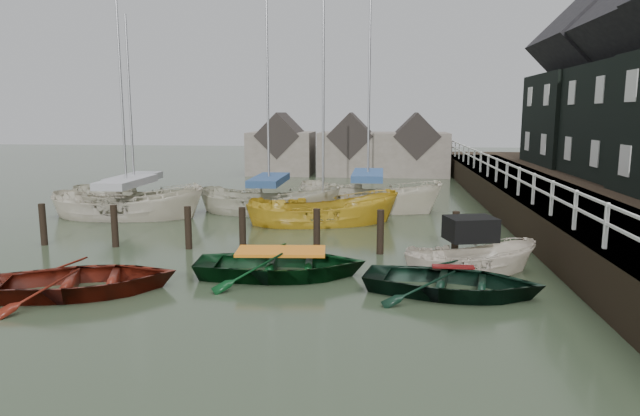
# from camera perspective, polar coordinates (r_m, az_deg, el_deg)

# --- Properties ---
(ground) EXTENTS (120.00, 120.00, 0.00)m
(ground) POSITION_cam_1_polar(r_m,az_deg,el_deg) (15.51, -6.05, -6.95)
(ground) COLOR #2D3B25
(ground) RESTS_ON ground
(pier) EXTENTS (3.04, 32.00, 2.70)m
(pier) POSITION_cam_1_polar(r_m,az_deg,el_deg) (25.57, 20.34, 0.67)
(pier) COLOR black
(pier) RESTS_ON ground
(mooring_pilings) EXTENTS (13.72, 0.22, 1.80)m
(mooring_pilings) POSITION_cam_1_polar(r_m,az_deg,el_deg) (18.47, -7.48, -2.70)
(mooring_pilings) COLOR black
(mooring_pilings) RESTS_ON ground
(far_sheds) EXTENTS (14.00, 4.08, 4.39)m
(far_sheds) POSITION_cam_1_polar(r_m,az_deg,el_deg) (40.67, 2.90, 5.96)
(far_sheds) COLOR #665B51
(far_sheds) RESTS_ON ground
(rowboat_red) EXTENTS (5.37, 4.58, 0.94)m
(rowboat_red) POSITION_cam_1_polar(r_m,az_deg,el_deg) (15.32, -22.69, -7.86)
(rowboat_red) COLOR #53150B
(rowboat_red) RESTS_ON ground
(rowboat_green) EXTENTS (4.87, 3.69, 0.95)m
(rowboat_green) POSITION_cam_1_polar(r_m,az_deg,el_deg) (15.60, -3.88, -6.83)
(rowboat_green) COLOR black
(rowboat_green) RESTS_ON ground
(rowboat_dkgreen) EXTENTS (4.78, 3.80, 0.89)m
(rowboat_dkgreen) POSITION_cam_1_polar(r_m,az_deg,el_deg) (14.48, 13.06, -8.36)
(rowboat_dkgreen) COLOR black
(rowboat_dkgreen) RESTS_ON ground
(motorboat) EXTENTS (4.04, 2.38, 2.28)m
(motorboat) POSITION_cam_1_polar(r_m,az_deg,el_deg) (16.37, 14.74, -5.91)
(motorboat) COLOR beige
(motorboat) RESTS_ON ground
(sailboat_a) EXTENTS (6.65, 2.79, 10.39)m
(sailboat_a) POSITION_cam_1_polar(r_m,az_deg,el_deg) (25.43, -18.62, -0.76)
(sailboat_a) COLOR beige
(sailboat_a) RESTS_ON ground
(sailboat_b) EXTENTS (6.57, 2.96, 11.38)m
(sailboat_b) POSITION_cam_1_polar(r_m,az_deg,el_deg) (25.22, -5.08, -0.37)
(sailboat_b) COLOR #BAB69F
(sailboat_b) RESTS_ON ground
(sailboat_c) EXTENTS (6.49, 3.73, 10.55)m
(sailboat_c) POSITION_cam_1_polar(r_m,az_deg,el_deg) (22.81, 0.31, -1.52)
(sailboat_c) COLOR gold
(sailboat_c) RESTS_ON ground
(sailboat_d) EXTENTS (7.28, 4.52, 12.68)m
(sailboat_d) POSITION_cam_1_polar(r_m,az_deg,el_deg) (26.24, 4.77, 0.02)
(sailboat_d) COLOR beige
(sailboat_d) RESTS_ON ground
(sailboat_e) EXTENTS (6.77, 3.58, 9.75)m
(sailboat_e) POSITION_cam_1_polar(r_m,az_deg,el_deg) (26.84, -17.95, -0.21)
(sailboat_e) COLOR beige
(sailboat_e) RESTS_ON ground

